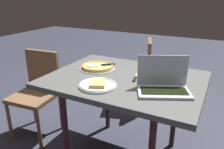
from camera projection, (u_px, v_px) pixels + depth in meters
The scene contains 7 objects.
dining_table at pixel (125, 85), 1.78m from camera, with size 1.19×0.91×0.77m.
laptop at pixel (163, 84), 1.50m from camera, with size 0.40×0.34×0.23m.
pizza_plate at pixel (98, 85), 1.58m from camera, with size 0.27×0.27×0.04m.
pizza_tray at pixel (98, 67), 1.96m from camera, with size 0.31×0.31×0.03m.
table_knife at pixel (136, 77), 1.75m from camera, with size 0.07×0.24×0.01m.
chair_near at pixel (38, 88), 2.24m from camera, with size 0.43×0.43×0.86m.
chair_far at pixel (139, 69), 2.77m from camera, with size 0.52×0.52×0.87m.
Camera 1 is at (-0.66, 1.50, 1.41)m, focal length 35.75 mm.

